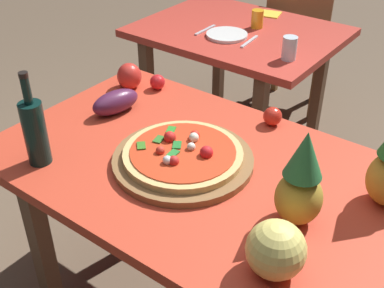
# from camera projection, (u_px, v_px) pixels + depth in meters

# --- Properties ---
(display_table) EXTENTS (1.37, 0.88, 0.76)m
(display_table) POSITION_uv_depth(u_px,v_px,m) (194.00, 183.00, 1.69)
(display_table) COLOR brown
(display_table) RESTS_ON ground_plane
(background_table) EXTENTS (1.07, 0.83, 0.76)m
(background_table) POSITION_uv_depth(u_px,v_px,m) (238.00, 47.00, 2.75)
(background_table) COLOR brown
(background_table) RESTS_ON ground_plane
(dining_chair) EXTENTS (0.49, 0.49, 0.85)m
(dining_chair) POSITION_uv_depth(u_px,v_px,m) (297.00, 44.00, 3.25)
(dining_chair) COLOR brown
(dining_chair) RESTS_ON ground_plane
(pizza_board) EXTENTS (0.47, 0.47, 0.02)m
(pizza_board) POSITION_uv_depth(u_px,v_px,m) (183.00, 160.00, 1.63)
(pizza_board) COLOR brown
(pizza_board) RESTS_ON display_table
(pizza) EXTENTS (0.40, 0.40, 0.06)m
(pizza) POSITION_uv_depth(u_px,v_px,m) (183.00, 153.00, 1.62)
(pizza) COLOR #E0B46B
(pizza) RESTS_ON pizza_board
(wine_bottle) EXTENTS (0.08, 0.08, 0.33)m
(wine_bottle) POSITION_uv_depth(u_px,v_px,m) (35.00, 131.00, 1.58)
(wine_bottle) COLOR black
(wine_bottle) RESTS_ON display_table
(pineapple_right) EXTENTS (0.13, 0.13, 0.30)m
(pineapple_right) POSITION_uv_depth(u_px,v_px,m) (301.00, 183.00, 1.34)
(pineapple_right) COLOR #B39230
(pineapple_right) RESTS_ON display_table
(melon) EXTENTS (0.15, 0.15, 0.15)m
(melon) POSITION_uv_depth(u_px,v_px,m) (276.00, 250.00, 1.21)
(melon) COLOR #E1D16A
(melon) RESTS_ON display_table
(bell_pepper) EXTENTS (0.10, 0.10, 0.11)m
(bell_pepper) POSITION_uv_depth(u_px,v_px,m) (129.00, 76.00, 2.08)
(bell_pepper) COLOR red
(bell_pepper) RESTS_ON display_table
(eggplant) EXTENTS (0.13, 0.21, 0.09)m
(eggplant) POSITION_uv_depth(u_px,v_px,m) (116.00, 102.00, 1.90)
(eggplant) COLOR #522243
(eggplant) RESTS_ON display_table
(tomato_beside_pepper) EXTENTS (0.07, 0.07, 0.07)m
(tomato_beside_pepper) POSITION_uv_depth(u_px,v_px,m) (273.00, 116.00, 1.83)
(tomato_beside_pepper) COLOR red
(tomato_beside_pepper) RESTS_ON display_table
(tomato_by_bottle) EXTENTS (0.06, 0.06, 0.06)m
(tomato_by_bottle) POSITION_uv_depth(u_px,v_px,m) (157.00, 82.00, 2.08)
(tomato_by_bottle) COLOR red
(tomato_by_bottle) RESTS_ON display_table
(drinking_glass_juice) EXTENTS (0.07, 0.07, 0.10)m
(drinking_glass_juice) POSITION_uv_depth(u_px,v_px,m) (257.00, 19.00, 2.69)
(drinking_glass_juice) COLOR orange
(drinking_glass_juice) RESTS_ON background_table
(drinking_glass_water) EXTENTS (0.07, 0.07, 0.11)m
(drinking_glass_water) POSITION_uv_depth(u_px,v_px,m) (289.00, 48.00, 2.32)
(drinking_glass_water) COLOR silver
(drinking_glass_water) RESTS_ON background_table
(dinner_plate) EXTENTS (0.22, 0.22, 0.02)m
(dinner_plate) POSITION_uv_depth(u_px,v_px,m) (227.00, 35.00, 2.60)
(dinner_plate) COLOR white
(dinner_plate) RESTS_ON background_table
(fork_utensil) EXTENTS (0.02, 0.18, 0.01)m
(fork_utensil) POSITION_uv_depth(u_px,v_px,m) (205.00, 30.00, 2.67)
(fork_utensil) COLOR silver
(fork_utensil) RESTS_ON background_table
(knife_utensil) EXTENTS (0.03, 0.18, 0.01)m
(knife_utensil) POSITION_uv_depth(u_px,v_px,m) (249.00, 42.00, 2.53)
(knife_utensil) COLOR silver
(knife_utensil) RESTS_ON background_table
(napkin_folded) EXTENTS (0.16, 0.15, 0.01)m
(napkin_folded) POSITION_uv_depth(u_px,v_px,m) (268.00, 14.00, 2.90)
(napkin_folded) COLOR yellow
(napkin_folded) RESTS_ON background_table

